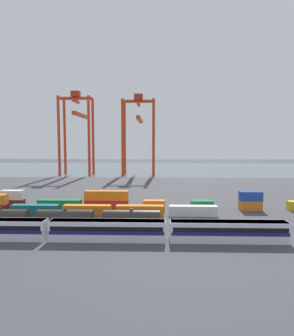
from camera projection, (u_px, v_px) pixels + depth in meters
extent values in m
plane|color=#424247|center=(128.00, 189.00, 118.84)|extent=(420.00, 420.00, 0.00)
cube|color=slate|center=(140.00, 168.00, 211.23)|extent=(400.00, 110.00, 0.01)
cube|color=silver|center=(108.00, 230.00, 56.11)|extent=(21.90, 3.10, 3.90)
cube|color=navy|center=(108.00, 231.00, 56.12)|extent=(21.47, 3.14, 0.64)
cube|color=black|center=(108.00, 227.00, 56.05)|extent=(21.03, 3.13, 0.90)
cube|color=slate|center=(107.00, 221.00, 55.95)|extent=(21.68, 2.85, 0.36)
cube|color=silver|center=(228.00, 231.00, 55.40)|extent=(21.90, 3.10, 3.90)
cube|color=navy|center=(228.00, 232.00, 55.41)|extent=(21.47, 3.14, 0.64)
cube|color=black|center=(229.00, 228.00, 55.34)|extent=(21.03, 3.13, 0.90)
cube|color=slate|center=(229.00, 222.00, 55.25)|extent=(21.68, 2.85, 0.36)
cube|color=#232326|center=(1.00, 225.00, 64.95)|extent=(12.19, 2.50, 1.10)
cylinder|color=#2D2823|center=(0.00, 216.00, 64.77)|extent=(12.19, 2.91, 2.91)
cylinder|color=#2D2823|center=(0.00, 208.00, 64.63)|extent=(0.70, 0.70, 0.36)
cube|color=#232326|center=(66.00, 225.00, 64.50)|extent=(12.19, 2.50, 1.10)
cylinder|color=#2D2823|center=(65.00, 216.00, 64.32)|extent=(12.19, 2.91, 2.91)
cylinder|color=#2D2823|center=(65.00, 209.00, 64.18)|extent=(0.70, 0.70, 0.36)
cube|color=#232326|center=(132.00, 226.00, 64.05)|extent=(12.19, 2.50, 1.10)
cylinder|color=#2D2823|center=(132.00, 217.00, 63.87)|extent=(12.19, 2.91, 2.91)
cylinder|color=#2D2823|center=(131.00, 209.00, 63.73)|extent=(0.70, 0.70, 0.36)
cube|color=#146066|center=(35.00, 210.00, 76.26)|extent=(12.10, 2.44, 2.60)
cube|color=orange|center=(87.00, 210.00, 75.84)|extent=(12.10, 2.44, 2.60)
cube|color=orange|center=(140.00, 210.00, 75.42)|extent=(12.10, 2.44, 2.60)
cube|color=silver|center=(193.00, 211.00, 75.00)|extent=(12.10, 2.44, 2.60)
cube|color=maroon|center=(13.00, 204.00, 83.33)|extent=(6.04, 2.44, 2.60)
cube|color=silver|center=(13.00, 195.00, 83.10)|extent=(6.04, 2.44, 2.60)
cube|color=#197538|center=(60.00, 204.00, 82.92)|extent=(12.10, 2.44, 2.60)
cube|color=#AD211C|center=(107.00, 205.00, 82.51)|extent=(12.10, 2.44, 2.60)
cube|color=orange|center=(107.00, 195.00, 82.28)|extent=(12.10, 2.44, 2.60)
cube|color=orange|center=(154.00, 205.00, 82.09)|extent=(6.04, 2.44, 2.60)
cube|color=#197538|center=(202.00, 205.00, 81.68)|extent=(6.04, 2.44, 2.60)
cube|color=orange|center=(250.00, 205.00, 81.27)|extent=(6.04, 2.44, 2.60)
cube|color=#1C4299|center=(251.00, 196.00, 81.04)|extent=(6.04, 2.44, 2.60)
cylinder|color=red|center=(59.00, 136.00, 164.15)|extent=(1.50, 1.50, 44.28)
cylinder|color=red|center=(89.00, 136.00, 163.63)|extent=(1.50, 1.50, 44.28)
cylinder|color=red|center=(65.00, 136.00, 174.76)|extent=(1.50, 1.50, 44.28)
cylinder|color=red|center=(93.00, 136.00, 174.24)|extent=(1.50, 1.50, 44.28)
cube|color=red|center=(76.00, 98.00, 167.35)|extent=(18.45, 1.20, 1.60)
cube|color=red|center=(76.00, 101.00, 167.49)|extent=(1.20, 12.26, 1.60)
cube|color=red|center=(82.00, 115.00, 180.60)|extent=(2.00, 35.93, 2.00)
cube|color=#9F2C14|center=(76.00, 94.00, 167.14)|extent=(4.80, 4.00, 3.20)
cylinder|color=red|center=(123.00, 138.00, 163.21)|extent=(1.50, 1.50, 42.47)
cylinder|color=red|center=(154.00, 138.00, 162.68)|extent=(1.50, 1.50, 42.47)
cylinder|color=red|center=(125.00, 138.00, 173.65)|extent=(1.50, 1.50, 42.47)
cylinder|color=red|center=(154.00, 138.00, 173.12)|extent=(1.50, 1.50, 42.47)
cube|color=red|center=(139.00, 101.00, 166.39)|extent=(18.69, 1.20, 1.60)
cube|color=red|center=(139.00, 104.00, 166.53)|extent=(1.20, 12.09, 1.60)
cube|color=red|center=(140.00, 120.00, 180.58)|extent=(2.00, 38.41, 2.00)
cube|color=#9F2C14|center=(139.00, 97.00, 166.19)|extent=(4.80, 4.00, 3.20)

